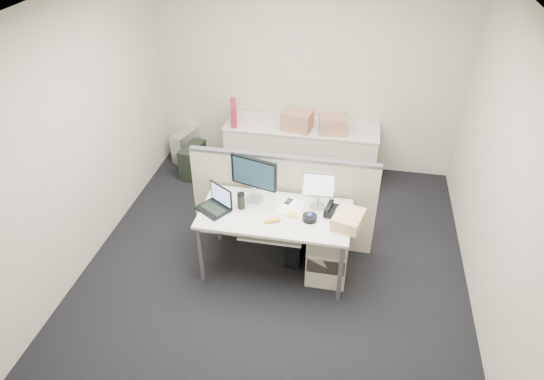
% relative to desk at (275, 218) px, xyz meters
% --- Properties ---
extents(floor, '(4.00, 4.50, 0.01)m').
position_rel_desk_xyz_m(floor, '(0.00, 0.00, -0.67)').
color(floor, black).
rests_on(floor, ground).
extents(ceiling, '(4.00, 4.50, 0.01)m').
position_rel_desk_xyz_m(ceiling, '(0.00, 0.00, 2.04)').
color(ceiling, white).
rests_on(ceiling, ground).
extents(wall_back, '(4.00, 0.02, 2.70)m').
position_rel_desk_xyz_m(wall_back, '(0.00, 2.25, 0.69)').
color(wall_back, '#B9B2A0').
rests_on(wall_back, ground).
extents(wall_front, '(4.00, 0.02, 2.70)m').
position_rel_desk_xyz_m(wall_front, '(0.00, -2.25, 0.69)').
color(wall_front, '#B9B2A0').
rests_on(wall_front, ground).
extents(wall_left, '(0.02, 4.50, 2.70)m').
position_rel_desk_xyz_m(wall_left, '(-2.00, 0.00, 0.69)').
color(wall_left, '#B9B2A0').
rests_on(wall_left, ground).
extents(wall_right, '(0.02, 4.50, 2.70)m').
position_rel_desk_xyz_m(wall_right, '(2.00, 0.00, 0.69)').
color(wall_right, '#B9B2A0').
rests_on(wall_right, ground).
extents(desk, '(1.50, 0.75, 0.73)m').
position_rel_desk_xyz_m(desk, '(0.00, 0.00, 0.00)').
color(desk, silver).
rests_on(desk, floor).
extents(keyboard_tray, '(0.62, 0.32, 0.02)m').
position_rel_desk_xyz_m(keyboard_tray, '(0.00, -0.18, -0.04)').
color(keyboard_tray, silver).
rests_on(keyboard_tray, desk).
extents(drawer_pedestal, '(0.40, 0.55, 0.65)m').
position_rel_desk_xyz_m(drawer_pedestal, '(0.55, 0.05, -0.34)').
color(drawer_pedestal, beige).
rests_on(drawer_pedestal, floor).
extents(cubicle_partition, '(2.00, 0.06, 1.10)m').
position_rel_desk_xyz_m(cubicle_partition, '(0.00, 0.45, -0.11)').
color(cubicle_partition, '#ADA28F').
rests_on(cubicle_partition, floor).
extents(back_counter, '(2.00, 0.60, 0.72)m').
position_rel_desk_xyz_m(back_counter, '(0.00, 1.93, -0.30)').
color(back_counter, beige).
rests_on(back_counter, floor).
extents(monitor_main, '(0.53, 0.32, 0.50)m').
position_rel_desk_xyz_m(monitor_main, '(-0.25, 0.18, 0.31)').
color(monitor_main, black).
rests_on(monitor_main, desk).
extents(monitor_small, '(0.34, 0.18, 0.41)m').
position_rel_desk_xyz_m(monitor_small, '(0.40, 0.18, 0.27)').
color(monitor_small, '#B7B7BC').
rests_on(monitor_small, desk).
extents(laptop, '(0.39, 0.37, 0.24)m').
position_rel_desk_xyz_m(laptop, '(-0.62, -0.07, 0.18)').
color(laptop, black).
rests_on(laptop, desk).
extents(trackball, '(0.18, 0.18, 0.05)m').
position_rel_desk_xyz_m(trackball, '(0.35, -0.05, 0.09)').
color(trackball, black).
rests_on(trackball, desk).
extents(desk_phone, '(0.25, 0.22, 0.07)m').
position_rel_desk_xyz_m(desk_phone, '(0.60, 0.08, 0.10)').
color(desk_phone, black).
rests_on(desk_phone, desk).
extents(paper_stack, '(0.28, 0.33, 0.01)m').
position_rel_desk_xyz_m(paper_stack, '(0.15, 0.12, 0.07)').
color(paper_stack, white).
rests_on(paper_stack, desk).
extents(sticky_pad, '(0.10, 0.10, 0.01)m').
position_rel_desk_xyz_m(sticky_pad, '(0.18, 0.00, 0.07)').
color(sticky_pad, gold).
rests_on(sticky_pad, desk).
extents(travel_mug, '(0.10, 0.10, 0.16)m').
position_rel_desk_xyz_m(travel_mug, '(-0.35, 0.02, 0.15)').
color(travel_mug, black).
rests_on(travel_mug, desk).
extents(banana, '(0.18, 0.12, 0.04)m').
position_rel_desk_xyz_m(banana, '(0.00, -0.15, 0.09)').
color(banana, yellow).
rests_on(banana, desk).
extents(cellphone, '(0.09, 0.12, 0.01)m').
position_rel_desk_xyz_m(cellphone, '(0.10, 0.20, 0.07)').
color(cellphone, black).
rests_on(cellphone, desk).
extents(manila_folders, '(0.33, 0.38, 0.12)m').
position_rel_desk_xyz_m(manila_folders, '(0.72, -0.05, 0.13)').
color(manila_folders, '#D8B17C').
rests_on(manila_folders, desk).
extents(keyboard, '(0.46, 0.22, 0.02)m').
position_rel_desk_xyz_m(keyboard, '(-0.05, -0.14, -0.02)').
color(keyboard, black).
rests_on(keyboard, keyboard_tray).
extents(pc_tower_desk, '(0.20, 0.41, 0.37)m').
position_rel_desk_xyz_m(pc_tower_desk, '(0.20, 0.20, -0.48)').
color(pc_tower_desk, black).
rests_on(pc_tower_desk, floor).
extents(pc_tower_spare_dark, '(0.27, 0.50, 0.44)m').
position_rel_desk_xyz_m(pc_tower_spare_dark, '(-1.45, 1.63, -0.44)').
color(pc_tower_spare_dark, black).
rests_on(pc_tower_spare_dark, floor).
extents(pc_tower_spare_silver, '(0.30, 0.49, 0.42)m').
position_rel_desk_xyz_m(pc_tower_spare_silver, '(-1.70, 2.03, -0.45)').
color(pc_tower_spare_silver, '#B7B7BC').
rests_on(pc_tower_spare_silver, floor).
extents(cardboard_box_left, '(0.41, 0.34, 0.28)m').
position_rel_desk_xyz_m(cardboard_box_left, '(-0.05, 1.81, 0.19)').
color(cardboard_box_left, '#A9795A').
rests_on(cardboard_box_left, back_counter).
extents(cardboard_box_right, '(0.38, 0.31, 0.25)m').
position_rel_desk_xyz_m(cardboard_box_right, '(0.41, 1.81, 0.18)').
color(cardboard_box_right, '#A9795A').
rests_on(cardboard_box_right, back_counter).
extents(red_binder, '(0.17, 0.34, 0.31)m').
position_rel_desk_xyz_m(red_binder, '(-0.90, 1.83, 0.21)').
color(red_binder, maroon).
rests_on(red_binder, back_counter).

